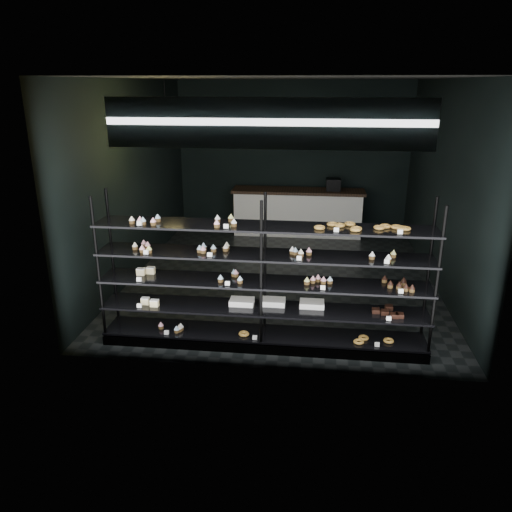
% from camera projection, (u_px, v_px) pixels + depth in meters
% --- Properties ---
extents(room, '(5.01, 6.01, 3.20)m').
position_uv_depth(room, '(284.00, 183.00, 8.07)').
color(room, black).
rests_on(room, ground).
extents(display_shelf, '(4.00, 0.50, 1.91)m').
position_uv_depth(display_shelf, '(261.00, 299.00, 6.10)').
color(display_shelf, black).
rests_on(display_shelf, room).
extents(signage, '(3.30, 0.05, 0.50)m').
position_uv_depth(signage, '(267.00, 123.00, 4.95)').
color(signage, '#0C1C3F').
rests_on(signage, room).
extents(pendant_lamp, '(0.34, 0.34, 0.90)m').
position_uv_depth(pendant_lamp, '(167.00, 133.00, 7.18)').
color(pendant_lamp, black).
rests_on(pendant_lamp, room).
extents(service_counter, '(2.80, 0.65, 1.23)m').
position_uv_depth(service_counter, '(298.00, 211.00, 10.76)').
color(service_counter, silver).
rests_on(service_counter, room).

